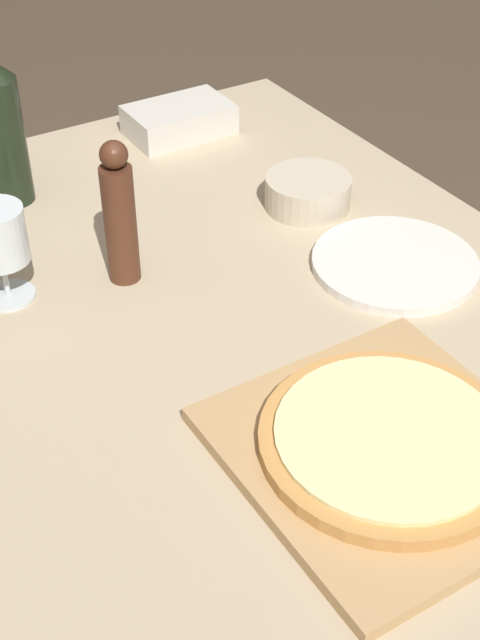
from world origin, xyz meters
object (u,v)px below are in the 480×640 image
object	(u,v)px
pizza	(389,439)
pepper_mill	(120,216)
small_bowl	(308,192)
wine_bottle	(1,128)

from	to	relation	value
pizza	pepper_mill	xyz separation A→B (m)	(-0.10, 0.48, 0.08)
pepper_mill	small_bowl	world-z (taller)	pepper_mill
pepper_mill	pizza	bearing A→B (deg)	-78.46
wine_bottle	pepper_mill	distance (m)	0.31
pepper_mill	small_bowl	distance (m)	0.35
small_bowl	wine_bottle	bearing A→B (deg)	145.82
pepper_mill	small_bowl	size ratio (longest dim) A/B	1.55
pizza	pepper_mill	bearing A→B (deg)	101.54
pizza	pepper_mill	world-z (taller)	pepper_mill
pepper_mill	small_bowl	bearing A→B (deg)	4.57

